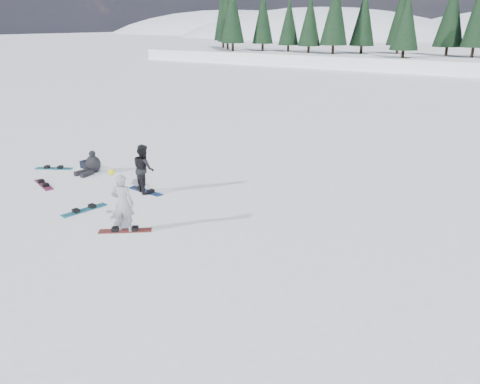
% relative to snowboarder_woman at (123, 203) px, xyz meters
% --- Properties ---
extents(ground, '(420.00, 420.00, 0.00)m').
position_rel_snowboarder_woman_xyz_m(ground, '(-0.88, 1.15, -0.87)').
color(ground, white).
rests_on(ground, ground).
extents(snowboarder_woman, '(0.74, 0.64, 1.87)m').
position_rel_snowboarder_woman_xyz_m(snowboarder_woman, '(0.00, 0.00, 0.00)').
color(snowboarder_woman, '#9B9BA0').
rests_on(snowboarder_woman, ground).
extents(snowboarder_man, '(1.03, 0.95, 1.71)m').
position_rel_snowboarder_woman_xyz_m(snowboarder_man, '(-1.87, 2.76, -0.02)').
color(snowboarder_man, black).
rests_on(snowboarder_man, ground).
extents(seated_rider, '(0.64, 1.05, 0.89)m').
position_rel_snowboarder_woman_xyz_m(seated_rider, '(-5.19, 3.25, -0.53)').
color(seated_rider, black).
rests_on(seated_rider, ground).
extents(gear_bag, '(0.47, 0.33, 0.30)m').
position_rel_snowboarder_woman_xyz_m(gear_bag, '(-5.89, 3.51, -0.72)').
color(gear_bag, black).
rests_on(gear_bag, ground).
extents(snowboard_woman, '(1.36, 1.14, 0.03)m').
position_rel_snowboarder_woman_xyz_m(snowboard_woman, '(0.00, 0.00, -0.86)').
color(snowboard_woman, maroon).
rests_on(snowboard_woman, ground).
extents(snowboard_man, '(1.51, 0.36, 0.03)m').
position_rel_snowboarder_woman_xyz_m(snowboard_man, '(-1.87, 2.76, -0.86)').
color(snowboard_man, navy).
rests_on(snowboard_man, ground).
extents(snowboard_loose_c, '(1.45, 0.98, 0.03)m').
position_rel_snowboarder_woman_xyz_m(snowboard_loose_c, '(-6.93, 2.71, -0.86)').
color(snowboard_loose_c, teal).
rests_on(snowboard_loose_c, ground).
extents(snowboard_loose_b, '(1.51, 0.76, 0.03)m').
position_rel_snowboarder_woman_xyz_m(snowboard_loose_b, '(-5.51, 1.23, -0.86)').
color(snowboard_loose_b, '#871D49').
rests_on(snowboard_loose_b, ground).
extents(snowboard_loose_a, '(0.55, 1.53, 0.03)m').
position_rel_snowboarder_woman_xyz_m(snowboard_loose_a, '(-2.25, 0.40, -0.86)').
color(snowboard_loose_a, teal).
rests_on(snowboard_loose_a, ground).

